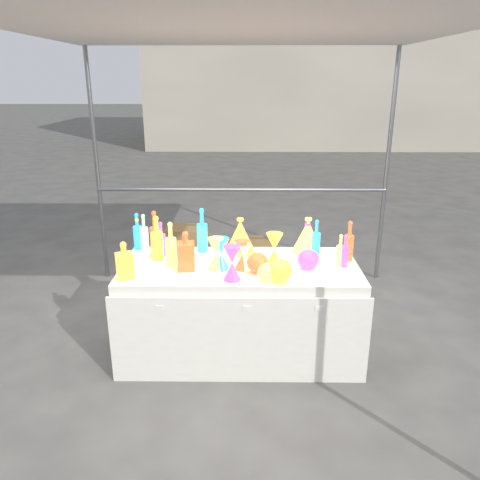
{
  "coord_description": "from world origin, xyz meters",
  "views": [
    {
      "loc": [
        0.03,
        -3.31,
        2.09
      ],
      "look_at": [
        0.0,
        0.0,
        0.95
      ],
      "focal_mm": 35.0,
      "sensor_mm": 36.0,
      "label": 1
    }
  ],
  "objects_px": {
    "decanter_0": "(124,260)",
    "globe_0": "(279,272)",
    "hourglass_0": "(242,255)",
    "cardboard_box_closed": "(187,241)",
    "display_table": "(240,309)",
    "bottle_0": "(138,233)"
  },
  "relations": [
    {
      "from": "display_table",
      "to": "bottle_0",
      "type": "bearing_deg",
      "value": 157.08
    },
    {
      "from": "display_table",
      "to": "bottle_0",
      "type": "xyz_separation_m",
      "value": [
        -0.85,
        0.36,
        0.51
      ]
    },
    {
      "from": "cardboard_box_closed",
      "to": "decanter_0",
      "type": "relative_size",
      "value": 1.8
    },
    {
      "from": "bottle_0",
      "to": "decanter_0",
      "type": "height_order",
      "value": "decanter_0"
    },
    {
      "from": "hourglass_0",
      "to": "bottle_0",
      "type": "bearing_deg",
      "value": 153.27
    },
    {
      "from": "cardboard_box_closed",
      "to": "display_table",
      "type": "bearing_deg",
      "value": -66.46
    },
    {
      "from": "decanter_0",
      "to": "globe_0",
      "type": "bearing_deg",
      "value": -26.17
    },
    {
      "from": "globe_0",
      "to": "hourglass_0",
      "type": "bearing_deg",
      "value": 140.04
    },
    {
      "from": "decanter_0",
      "to": "hourglass_0",
      "type": "xyz_separation_m",
      "value": [
        0.83,
        0.17,
        -0.02
      ]
    },
    {
      "from": "globe_0",
      "to": "decanter_0",
      "type": "bearing_deg",
      "value": 177.39
    },
    {
      "from": "hourglass_0",
      "to": "globe_0",
      "type": "xyz_separation_m",
      "value": [
        0.26,
        -0.22,
        -0.04
      ]
    },
    {
      "from": "cardboard_box_closed",
      "to": "hourglass_0",
      "type": "distance_m",
      "value": 2.48
    },
    {
      "from": "display_table",
      "to": "bottle_0",
      "type": "height_order",
      "value": "bottle_0"
    },
    {
      "from": "bottle_0",
      "to": "globe_0",
      "type": "height_order",
      "value": "bottle_0"
    },
    {
      "from": "display_table",
      "to": "hourglass_0",
      "type": "relative_size",
      "value": 8.18
    },
    {
      "from": "cardboard_box_closed",
      "to": "hourglass_0",
      "type": "relative_size",
      "value": 2.18
    },
    {
      "from": "display_table",
      "to": "decanter_0",
      "type": "distance_m",
      "value": 0.99
    },
    {
      "from": "cardboard_box_closed",
      "to": "decanter_0",
      "type": "distance_m",
      "value": 2.55
    },
    {
      "from": "cardboard_box_closed",
      "to": "globe_0",
      "type": "xyz_separation_m",
      "value": [
        0.96,
        -2.5,
        0.64
      ]
    },
    {
      "from": "hourglass_0",
      "to": "globe_0",
      "type": "bearing_deg",
      "value": -39.96
    },
    {
      "from": "cardboard_box_closed",
      "to": "globe_0",
      "type": "distance_m",
      "value": 2.75
    },
    {
      "from": "cardboard_box_closed",
      "to": "bottle_0",
      "type": "relative_size",
      "value": 1.83
    }
  ]
}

